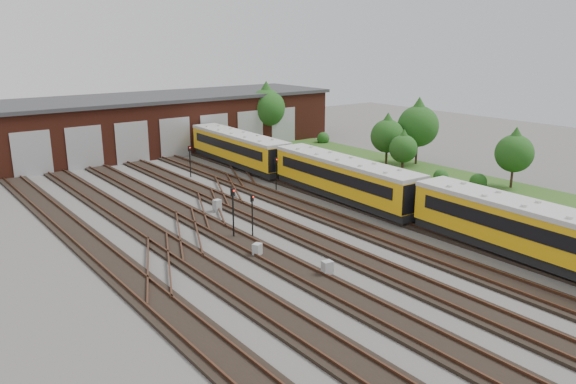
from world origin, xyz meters
TOP-DOWN VIEW (x-y plane):
  - ground at (0.00, 0.00)m, footprint 120.00×120.00m
  - track_network at (-0.17, 0.59)m, footprint 30.40×70.00m
  - maintenance_shed at (-0.01, 39.97)m, footprint 51.00×12.50m
  - grass_verge at (19.00, 10.00)m, footprint 8.00×55.00m
  - metro_train at (6.00, 9.70)m, footprint 3.43×47.54m
  - signal_mast_0 at (-5.90, 7.55)m, footprint 0.31×0.30m
  - signal_mast_1 at (-4.85, 6.86)m, footprint 0.27×0.26m
  - signal_mast_2 at (-0.12, 24.62)m, footprint 0.27×0.25m
  - signal_mast_3 at (3.71, 15.93)m, footprint 0.24×0.23m
  - relay_cabinet_0 at (-6.50, 3.88)m, footprint 0.66×0.62m
  - relay_cabinet_1 at (-3.68, 13.51)m, footprint 0.65×0.58m
  - relay_cabinet_2 at (-5.01, -0.88)m, footprint 0.62×0.54m
  - relay_cabinet_3 at (8.34, 18.23)m, footprint 0.83×0.78m
  - relay_cabinet_4 at (5.93, 22.00)m, footprint 0.54×0.46m
  - tree_0 at (16.12, 35.00)m, footprint 4.71×4.71m
  - tree_1 at (18.11, 16.36)m, footprint 3.42×3.42m
  - tree_2 at (21.55, 15.31)m, footprint 4.28×4.28m
  - tree_3 at (16.88, 13.09)m, footprint 2.72×2.72m
  - tree_4 at (20.72, 3.75)m, footprint 3.32×3.32m
  - bush_0 at (18.45, 5.57)m, footprint 1.53×1.53m
  - bush_1 at (17.47, 8.89)m, footprint 1.41×1.41m
  - bush_2 at (21.94, 30.79)m, footprint 1.60×1.60m

SIDE VIEW (x-z plane):
  - ground at x=0.00m, z-range 0.00..0.00m
  - grass_verge at x=19.00m, z-range 0.00..0.05m
  - track_network at x=-0.17m, z-range -0.06..0.27m
  - relay_cabinet_4 at x=5.93m, z-range 0.00..0.87m
  - relay_cabinet_0 at x=-6.50m, z-range 0.00..0.88m
  - relay_cabinet_1 at x=-3.68m, z-range 0.00..0.94m
  - relay_cabinet_2 at x=-5.01m, z-range 0.00..0.94m
  - relay_cabinet_3 at x=8.34m, z-range 0.00..1.11m
  - bush_1 at x=17.47m, z-range 0.00..1.41m
  - bush_0 at x=18.45m, z-range 0.00..1.53m
  - bush_2 at x=21.94m, z-range 0.00..1.60m
  - signal_mast_3 at x=3.71m, z-range 0.40..3.27m
  - signal_mast_1 at x=-4.85m, z-range 0.41..3.43m
  - signal_mast_2 at x=-0.12m, z-range 0.44..3.48m
  - metro_train at x=6.00m, z-range 0.37..3.56m
  - signal_mast_0 at x=-5.90m, z-range 0.48..3.98m
  - tree_3 at x=16.88m, z-range 0.64..5.14m
  - maintenance_shed at x=-0.01m, z-range 0.03..6.38m
  - tree_4 at x=20.72m, z-range 0.78..6.29m
  - tree_1 at x=18.11m, z-range 0.81..6.48m
  - tree_2 at x=21.55m, z-range 1.01..8.11m
  - tree_0 at x=16.12m, z-range 1.11..8.92m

